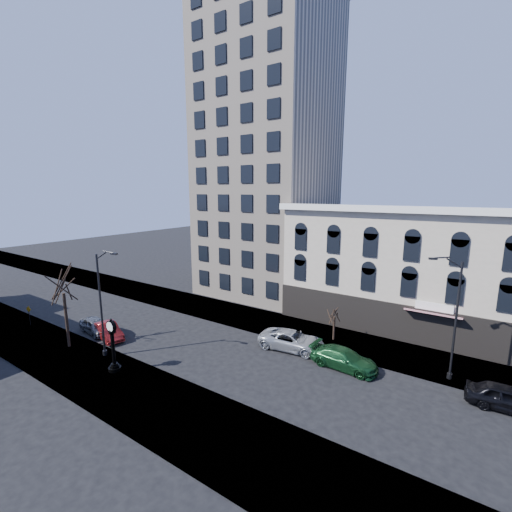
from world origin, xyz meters
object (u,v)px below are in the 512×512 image
Objects in this scene: street_lamp_near at (104,276)px; car_near_a at (96,326)px; warning_sign at (29,312)px; car_near_b at (108,331)px; street_clock at (113,347)px.

street_lamp_near reaches higher than car_near_a.
car_near_a is at bearing 11.24° from warning_sign.
car_near_b is (-3.73, 2.19, -6.33)m from street_lamp_near.
warning_sign reaches higher than car_near_a.
street_clock reaches higher than warning_sign.
street_clock is 5.66m from street_lamp_near.
car_near_a is (-8.13, 3.45, -1.28)m from street_clock.
warning_sign is at bearing 121.24° from car_near_b.
street_lamp_near is 2.10× the size of car_near_a.
car_near_a is at bearing 148.13° from street_lamp_near.
street_lamp_near is 2.04× the size of car_near_b.
street_clock is at bearing -38.36° from street_lamp_near.
car_near_b is at bearing 150.55° from street_clock.
street_clock is 0.96× the size of car_near_a.
car_near_b is at bearing 138.83° from street_lamp_near.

